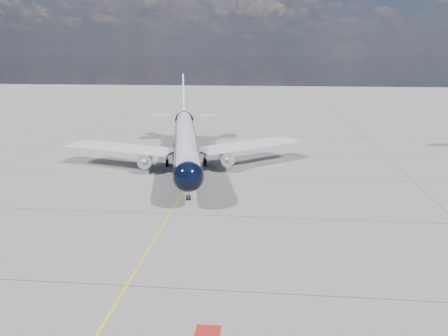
% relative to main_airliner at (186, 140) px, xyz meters
% --- Properties ---
extents(ground, '(320.00, 320.00, 0.00)m').
position_rel_main_airliner_xyz_m(ground, '(1.98, -0.52, -3.98)').
color(ground, gray).
rests_on(ground, ground).
extents(taxiway_centerline, '(0.16, 160.00, 0.01)m').
position_rel_main_airliner_xyz_m(taxiway_centerline, '(1.98, -5.52, -3.97)').
color(taxiway_centerline, yellow).
rests_on(taxiway_centerline, ground).
extents(red_marking, '(1.60, 1.60, 0.01)m').
position_rel_main_airliner_xyz_m(red_marking, '(8.78, -40.52, -3.97)').
color(red_marking, maroon).
rests_on(red_marking, ground).
extents(main_airliner, '(35.74, 44.04, 12.81)m').
position_rel_main_airliner_xyz_m(main_airliner, '(0.00, 0.00, 0.00)').
color(main_airliner, black).
rests_on(main_airliner, ground).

